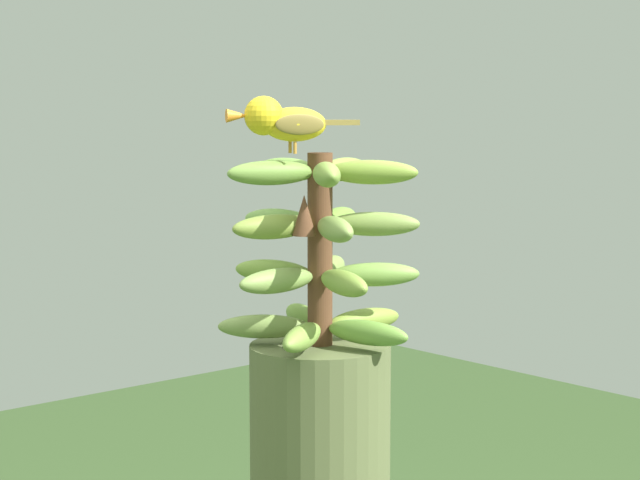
{
  "coord_description": "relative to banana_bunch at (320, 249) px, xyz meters",
  "views": [
    {
      "loc": [
        -1.11,
        -1.26,
        1.52
      ],
      "look_at": [
        0.0,
        0.0,
        1.32
      ],
      "focal_mm": 63.22,
      "sensor_mm": 36.0,
      "label": 1
    }
  ],
  "objects": [
    {
      "name": "banana_bunch",
      "position": [
        0.0,
        0.0,
        0.0
      ],
      "size": [
        0.31,
        0.31,
        0.29
      ],
      "color": "brown",
      "rests_on": "banana_tree"
    },
    {
      "name": "perched_bird",
      "position": [
        -0.06,
        0.01,
        0.19
      ],
      "size": [
        0.19,
        0.11,
        0.08
      ],
      "color": "#C68933",
      "rests_on": "banana_bunch"
    }
  ]
}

